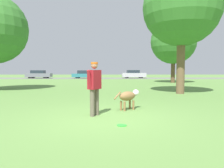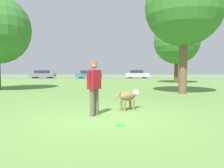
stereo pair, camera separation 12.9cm
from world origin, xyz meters
name	(u,v)px [view 2 (the right image)]	position (x,y,z in m)	size (l,w,h in m)	color
ground_plane	(104,118)	(0.00, 0.00, 0.00)	(120.00, 120.00, 0.00)	#608C42
far_road_strip	(113,78)	(0.00, 30.02, 0.01)	(120.00, 6.00, 0.01)	slate
person	(94,84)	(-0.29, 0.31, 0.92)	(0.42, 0.62, 1.56)	#665B4C
dog	(129,96)	(0.78, 1.25, 0.45)	(0.93, 0.79, 0.66)	olive
frisbee	(120,125)	(0.44, -0.84, 0.01)	(0.24, 0.24, 0.02)	#33D838
tree_near_right	(184,7)	(4.12, 6.29, 4.81)	(4.31, 4.31, 6.99)	brown
tree_far_right	(177,41)	(6.82, 17.16, 4.36)	(4.77, 4.77, 6.76)	brown
parked_car_grey	(43,74)	(-11.59, 29.83, 0.65)	(4.06, 1.96, 1.31)	slate
parked_car_teal	(89,74)	(-3.96, 29.74, 0.63)	(4.29, 1.90, 1.30)	teal
parked_car_silver	(137,74)	(4.01, 30.17, 0.65)	(3.94, 1.91, 1.34)	#B7B7BC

